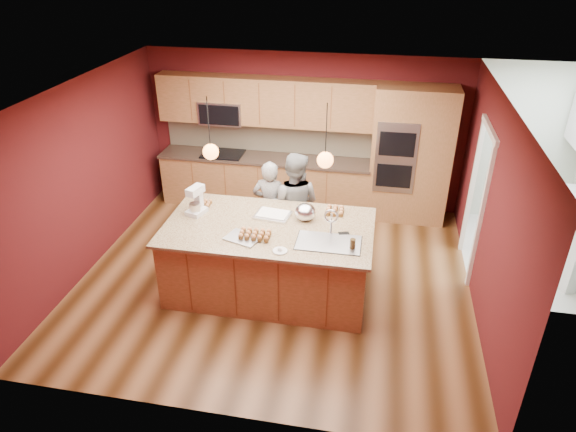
% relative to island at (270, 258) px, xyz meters
% --- Properties ---
extents(floor, '(5.50, 5.50, 0.00)m').
position_rel_island_xyz_m(floor, '(0.01, 0.29, -0.52)').
color(floor, '#41250E').
rests_on(floor, ground).
extents(ceiling, '(5.50, 5.50, 0.00)m').
position_rel_island_xyz_m(ceiling, '(0.01, 0.29, 2.18)').
color(ceiling, white).
rests_on(ceiling, ground).
extents(wall_back, '(5.50, 0.00, 5.50)m').
position_rel_island_xyz_m(wall_back, '(0.01, 2.79, 0.83)').
color(wall_back, '#4E1315').
rests_on(wall_back, ground).
extents(wall_front, '(5.50, 0.00, 5.50)m').
position_rel_island_xyz_m(wall_front, '(0.01, -2.21, 0.83)').
color(wall_front, '#4E1315').
rests_on(wall_front, ground).
extents(wall_left, '(0.00, 5.00, 5.00)m').
position_rel_island_xyz_m(wall_left, '(-2.74, 0.29, 0.83)').
color(wall_left, '#4E1315').
rests_on(wall_left, ground).
extents(wall_right, '(0.00, 5.00, 5.00)m').
position_rel_island_xyz_m(wall_right, '(2.76, 0.29, 0.83)').
color(wall_right, '#4E1315').
rests_on(wall_right, ground).
extents(cabinet_run, '(3.74, 0.64, 2.30)m').
position_rel_island_xyz_m(cabinet_run, '(-0.67, 2.54, 0.47)').
color(cabinet_run, brown).
rests_on(cabinet_run, floor).
extents(oven_column, '(1.30, 0.62, 2.30)m').
position_rel_island_xyz_m(oven_column, '(1.85, 2.49, 0.64)').
color(oven_column, brown).
rests_on(oven_column, floor).
extents(doorway_trim, '(0.08, 1.11, 2.20)m').
position_rel_island_xyz_m(doorway_trim, '(2.74, 1.09, 0.53)').
color(doorway_trim, white).
rests_on(doorway_trim, wall_right).
extents(pendant_left, '(0.20, 0.20, 0.80)m').
position_rel_island_xyz_m(pendant_left, '(-0.73, 0.00, 1.49)').
color(pendant_left, black).
rests_on(pendant_left, ceiling).
extents(pendant_right, '(0.20, 0.20, 0.80)m').
position_rel_island_xyz_m(pendant_right, '(0.70, 0.00, 1.49)').
color(pendant_right, black).
rests_on(pendant_right, ceiling).
extents(island, '(2.75, 1.53, 1.39)m').
position_rel_island_xyz_m(island, '(0.00, 0.00, 0.00)').
color(island, brown).
rests_on(island, floor).
extents(person_left, '(0.56, 0.38, 1.49)m').
position_rel_island_xyz_m(person_left, '(-0.22, 1.02, 0.23)').
color(person_left, black).
rests_on(person_left, floor).
extents(person_right, '(0.85, 0.69, 1.64)m').
position_rel_island_xyz_m(person_right, '(0.15, 1.02, 0.31)').
color(person_right, slate).
rests_on(person_right, floor).
extents(stand_mixer, '(0.28, 0.33, 0.39)m').
position_rel_island_xyz_m(stand_mixer, '(-1.06, 0.18, 0.66)').
color(stand_mixer, silver).
rests_on(stand_mixer, island).
extents(sheet_cake, '(0.51, 0.40, 0.05)m').
position_rel_island_xyz_m(sheet_cake, '(-0.01, 0.28, 0.52)').
color(sheet_cake, silver).
rests_on(sheet_cake, island).
extents(cooling_rack, '(0.50, 0.42, 0.02)m').
position_rel_island_xyz_m(cooling_rack, '(-0.26, -0.37, 0.51)').
color(cooling_rack, '#9FA0A5').
rests_on(cooling_rack, island).
extents(mixing_bowl, '(0.28, 0.28, 0.24)m').
position_rel_island_xyz_m(mixing_bowl, '(0.43, 0.27, 0.61)').
color(mixing_bowl, silver).
rests_on(mixing_bowl, island).
extents(plate, '(0.18, 0.18, 0.01)m').
position_rel_island_xyz_m(plate, '(0.26, -0.57, 0.50)').
color(plate, silver).
rests_on(plate, island).
extents(tumbler, '(0.07, 0.07, 0.14)m').
position_rel_island_xyz_m(tumbler, '(1.11, -0.35, 0.56)').
color(tumbler, '#3A2A14').
rests_on(tumbler, island).
extents(phone, '(0.15, 0.11, 0.01)m').
position_rel_island_xyz_m(phone, '(0.98, -0.02, 0.50)').
color(phone, black).
rests_on(phone, island).
extents(cupcakes_left, '(0.14, 0.21, 0.06)m').
position_rel_island_xyz_m(cupcakes_left, '(-1.00, 0.41, 0.53)').
color(cupcakes_left, '#BE7745').
rests_on(cupcakes_left, island).
extents(cupcakes_rack, '(0.42, 0.25, 0.07)m').
position_rel_island_xyz_m(cupcakes_rack, '(-0.12, -0.32, 0.55)').
color(cupcakes_rack, '#BE7745').
rests_on(cupcakes_rack, island).
extents(cupcakes_right, '(0.26, 0.26, 0.08)m').
position_rel_island_xyz_m(cupcakes_right, '(0.81, 0.52, 0.53)').
color(cupcakes_right, '#BE7745').
rests_on(cupcakes_right, island).
extents(dryer, '(0.64, 0.66, 1.03)m').
position_rel_island_xyz_m(dryer, '(4.21, 1.76, -0.00)').
color(dryer, silver).
rests_on(dryer, floor).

